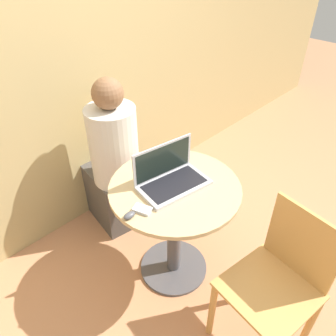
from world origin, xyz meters
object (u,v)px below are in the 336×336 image
Objects in this scene: chair_empty at (277,284)px; person_seated at (113,169)px; cell_phone at (142,209)px; laptop at (171,177)px.

chair_empty is 1.28m from person_seated.
person_seated is at bearing 66.12° from cell_phone.
laptop is at bearing -93.09° from person_seated.
cell_phone is (-0.25, -0.05, -0.04)m from laptop.
cell_phone is at bearing 114.65° from chair_empty.
chair_empty is (0.29, -0.64, -0.27)m from cell_phone.
cell_phone is at bearing -169.49° from laptop.
person_seated is at bearing 90.47° from chair_empty.
person_seated reaches higher than laptop.
chair_empty is at bearing -65.35° from cell_phone.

